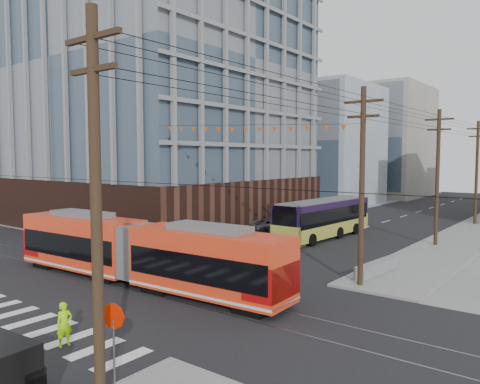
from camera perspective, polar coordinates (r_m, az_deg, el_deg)
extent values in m
plane|color=slate|center=(24.03, -16.87, -13.35)|extent=(160.00, 160.00, 0.00)
cube|color=#381E16|center=(54.97, -10.92, 11.60)|extent=(30.00, 25.00, 28.60)
cube|color=#8C99A5|center=(74.39, 8.89, 5.59)|extent=(18.00, 16.00, 18.00)
cube|color=gray|center=(91.34, 16.64, 5.83)|extent=(16.00, 18.00, 20.00)
cylinder|color=black|center=(12.64, -17.09, -3.63)|extent=(0.30, 0.30, 11.00)
imported|color=#989A9C|center=(35.28, -6.24, -6.16)|extent=(2.46, 5.26, 1.67)
imported|color=silver|center=(39.35, -0.74, -5.25)|extent=(2.30, 4.95, 1.40)
imported|color=#54555D|center=(44.56, 4.18, -4.10)|extent=(4.22, 5.78, 1.46)
imported|color=#96FF08|center=(19.65, -20.61, -14.86)|extent=(0.51, 0.68, 1.70)
cube|color=gray|center=(29.83, 16.28, -9.01)|extent=(1.36, 4.45, 0.88)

